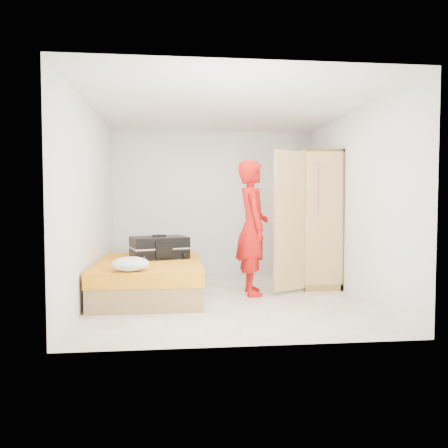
{
  "coord_description": "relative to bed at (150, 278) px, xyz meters",
  "views": [
    {
      "loc": [
        -0.65,
        -5.9,
        1.33
      ],
      "look_at": [
        0.02,
        0.45,
        1.0
      ],
      "focal_mm": 35.0,
      "sensor_mm": 36.0,
      "label": 1
    }
  ],
  "objects": [
    {
      "name": "room",
      "position": [
        1.05,
        -0.25,
        1.05
      ],
      "size": [
        4.0,
        4.02,
        2.6
      ],
      "color": "beige",
      "rests_on": "ground"
    },
    {
      "name": "bed",
      "position": [
        0.0,
        0.0,
        0.0
      ],
      "size": [
        1.42,
        2.02,
        0.5
      ],
      "color": "#9E7748",
      "rests_on": "ground"
    },
    {
      "name": "wardrobe",
      "position": [
        2.5,
        0.59,
        0.75
      ],
      "size": [
        1.11,
        1.45,
        2.1
      ],
      "color": "tan",
      "rests_on": "ground"
    },
    {
      "name": "person",
      "position": [
        1.46,
        -0.01,
        0.71
      ],
      "size": [
        0.46,
        0.7,
        1.91
      ],
      "primitive_type": "imported",
      "rotation": [
        0.0,
        0.0,
        1.57
      ],
      "color": "red",
      "rests_on": "ground"
    },
    {
      "name": "suitcase",
      "position": [
        0.12,
        0.29,
        0.4
      ],
      "size": [
        0.93,
        0.78,
        0.34
      ],
      "rotation": [
        0.0,
        0.0,
        0.28
      ],
      "color": "black",
      "rests_on": "bed"
    },
    {
      "name": "round_cushion",
      "position": [
        -0.17,
        -0.88,
        0.33
      ],
      "size": [
        0.45,
        0.45,
        0.17
      ],
      "primitive_type": "ellipsoid",
      "color": "white",
      "rests_on": "bed"
    },
    {
      "name": "pillow",
      "position": [
        -0.09,
        0.85,
        0.3
      ],
      "size": [
        0.61,
        0.37,
        0.11
      ],
      "primitive_type": "cube",
      "rotation": [
        0.0,
        0.0,
        0.12
      ],
      "color": "white",
      "rests_on": "bed"
    }
  ]
}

